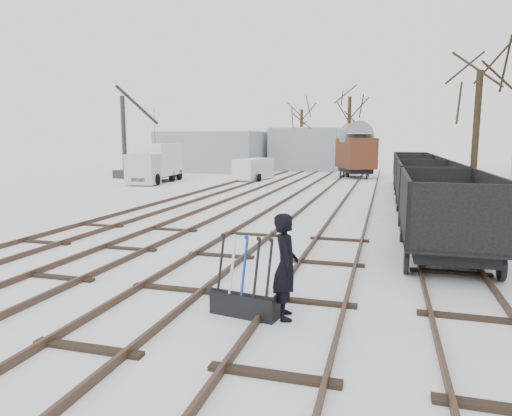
{
  "coord_description": "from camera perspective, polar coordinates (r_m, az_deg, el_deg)",
  "views": [
    {
      "loc": [
        4.39,
        -8.74,
        3.27
      ],
      "look_at": [
        0.61,
        4.44,
        1.2
      ],
      "focal_mm": 32.0,
      "sensor_mm": 36.0,
      "label": 1
    }
  ],
  "objects": [
    {
      "name": "worker",
      "position": [
        8.39,
        3.73,
        -7.28
      ],
      "size": [
        0.65,
        0.82,
        1.96
      ],
      "primitive_type": "imported",
      "rotation": [
        0.0,
        0.0,
        1.86
      ],
      "color": "black",
      "rests_on": "ground"
    },
    {
      "name": "crane",
      "position": [
        40.54,
        -15.96,
        6.51
      ],
      "size": [
        2.0,
        4.6,
        7.73
      ],
      "rotation": [
        0.0,
        0.0,
        -0.38
      ],
      "color": "#2A2B2F",
      "rests_on": "ground"
    },
    {
      "name": "shed_left",
      "position": [
        48.02,
        -5.29,
        7.1
      ],
      "size": [
        10.0,
        8.0,
        4.1
      ],
      "color": "#949DA7",
      "rests_on": "ground"
    },
    {
      "name": "freight_wagon_d",
      "position": [
        32.6,
        18.83,
        3.96
      ],
      "size": [
        2.3,
        5.75,
        2.35
      ],
      "color": "black",
      "rests_on": "ground"
    },
    {
      "name": "lorry",
      "position": [
        35.62,
        -12.43,
        5.56
      ],
      "size": [
        2.52,
        6.62,
        2.94
      ],
      "rotation": [
        0.0,
        0.0,
        0.09
      ],
      "color": "black",
      "rests_on": "ground"
    },
    {
      "name": "ground",
      "position": [
        10.31,
        -10.27,
        -10.04
      ],
      "size": [
        120.0,
        120.0,
        0.0
      ],
      "primitive_type": "plane",
      "color": "white",
      "rests_on": "ground"
    },
    {
      "name": "tree_far_left",
      "position": [
        47.35,
        5.67,
        8.38
      ],
      "size": [
        0.3,
        0.3,
        6.26
      ],
      "primitive_type": "cylinder",
      "color": "black",
      "rests_on": "ground"
    },
    {
      "name": "panel_van",
      "position": [
        36.91,
        -0.27,
        4.91
      ],
      "size": [
        2.58,
        4.21,
        1.73
      ],
      "rotation": [
        0.0,
        0.0,
        -0.24
      ],
      "color": "white",
      "rests_on": "ground"
    },
    {
      "name": "ground_frame",
      "position": [
        8.69,
        -1.4,
        -11.5
      ],
      "size": [
        1.35,
        0.64,
        1.49
      ],
      "rotation": [
        0.0,
        0.0,
        -0.17
      ],
      "color": "black",
      "rests_on": "ground"
    },
    {
      "name": "freight_wagon_b",
      "position": [
        19.88,
        20.52,
        1.19
      ],
      "size": [
        2.3,
        5.75,
        2.35
      ],
      "color": "black",
      "rests_on": "ground"
    },
    {
      "name": "freight_wagon_a",
      "position": [
        13.58,
        22.55,
        -2.14
      ],
      "size": [
        2.3,
        5.75,
        2.35
      ],
      "color": "black",
      "rests_on": "ground"
    },
    {
      "name": "tree_near",
      "position": [
        23.29,
        25.72,
        7.48
      ],
      "size": [
        0.3,
        0.3,
        6.32
      ],
      "primitive_type": "cylinder",
      "color": "black",
      "rests_on": "ground"
    },
    {
      "name": "shed_right",
      "position": [
        49.47,
        6.28,
        7.36
      ],
      "size": [
        7.0,
        6.0,
        4.5
      ],
      "color": "#949DA7",
      "rests_on": "ground"
    },
    {
      "name": "box_van_wagon",
      "position": [
        40.29,
        12.34,
        6.84
      ],
      "size": [
        4.09,
        5.48,
        3.74
      ],
      "rotation": [
        0.0,
        0.0,
        0.35
      ],
      "color": "black",
      "rests_on": "ground"
    },
    {
      "name": "tree_far_right",
      "position": [
        40.38,
        11.51,
        8.64
      ],
      "size": [
        0.3,
        0.3,
        6.85
      ],
      "primitive_type": "cylinder",
      "color": "black",
      "rests_on": "ground"
    },
    {
      "name": "tracks",
      "position": [
        23.06,
        4.87,
        0.59
      ],
      "size": [
        13.9,
        52.0,
        0.16
      ],
      "color": "black",
      "rests_on": "ground"
    },
    {
      "name": "freight_wagon_c",
      "position": [
        26.23,
        19.47,
        2.91
      ],
      "size": [
        2.3,
        5.75,
        2.35
      ],
      "color": "black",
      "rests_on": "ground"
    }
  ]
}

